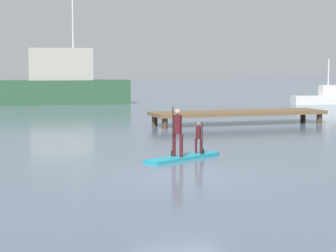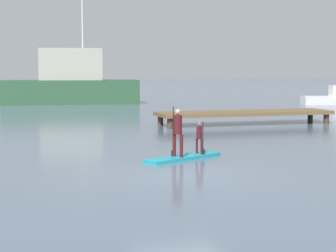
{
  "view_description": "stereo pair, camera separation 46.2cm",
  "coord_description": "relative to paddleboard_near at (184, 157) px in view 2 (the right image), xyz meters",
  "views": [
    {
      "loc": [
        -5.59,
        -15.46,
        2.92
      ],
      "look_at": [
        0.4,
        2.49,
        1.09
      ],
      "focal_mm": 66.11,
      "sensor_mm": 36.0,
      "label": 1
    },
    {
      "loc": [
        -5.15,
        -15.6,
        2.92
      ],
      "look_at": [
        0.4,
        2.49,
        1.09
      ],
      "focal_mm": 66.11,
      "sensor_mm": 36.0,
      "label": 2
    }
  ],
  "objects": [
    {
      "name": "paddler_adult",
      "position": [
        -0.26,
        -0.13,
        0.91
      ],
      "size": [
        0.36,
        0.44,
        1.57
      ],
      "color": "#4C1419",
      "rests_on": "paddleboard_near"
    },
    {
      "name": "paddleboard_near",
      "position": [
        0.0,
        0.0,
        0.0
      ],
      "size": [
        2.9,
        1.84,
        0.1
      ],
      "color": "#1E9EB2",
      "rests_on": "ground"
    },
    {
      "name": "ground_plane",
      "position": [
        -1.01,
        -2.76,
        -0.05
      ],
      "size": [
        240.0,
        240.0,
        0.0
      ],
      "primitive_type": "plane",
      "color": "slate"
    },
    {
      "name": "floating_dock",
      "position": [
        6.66,
        10.22,
        0.51
      ],
      "size": [
        9.0,
        2.21,
        0.67
      ],
      "color": "brown",
      "rests_on": "ground"
    },
    {
      "name": "paddler_child_solo",
      "position": [
        0.63,
        0.31,
        0.62
      ],
      "size": [
        0.24,
        0.34,
        1.06
      ],
      "color": "#4C1419",
      "rests_on": "paddleboard_near"
    },
    {
      "name": "fishing_boat_white_large",
      "position": [
        0.7,
        29.9,
        1.57
      ],
      "size": [
        10.76,
        4.06,
        8.43
      ],
      "color": "#2D5638",
      "rests_on": "ground"
    }
  ]
}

